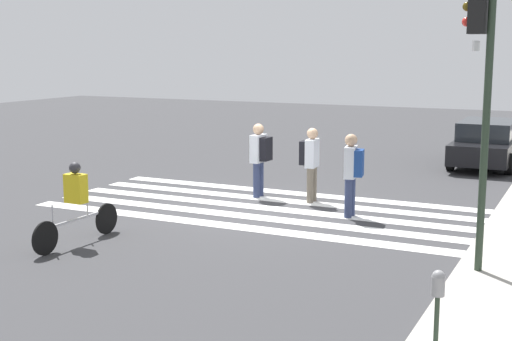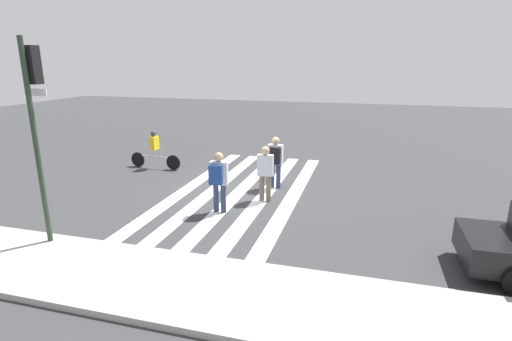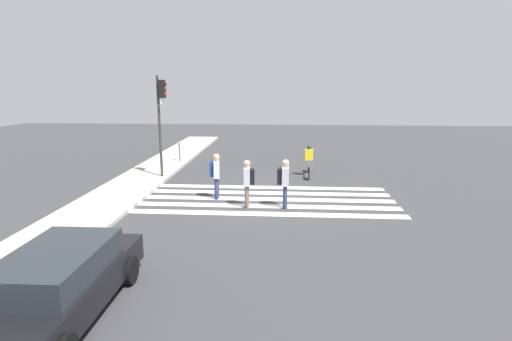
{
  "view_description": "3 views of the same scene",
  "coord_description": "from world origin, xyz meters",
  "px_view_note": "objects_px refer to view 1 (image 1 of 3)",
  "views": [
    {
      "loc": [
        14.74,
        6.94,
        3.69
      ],
      "look_at": [
        -0.3,
        -0.32,
        0.81
      ],
      "focal_mm": 50.0,
      "sensor_mm": 36.0,
      "label": 1
    },
    {
      "loc": [
        -4.14,
        12.62,
        4.46
      ],
      "look_at": [
        -0.63,
        0.23,
        0.84
      ],
      "focal_mm": 28.0,
      "sensor_mm": 36.0,
      "label": 2
    },
    {
      "loc": [
        -15.48,
        -0.53,
        4.56
      ],
      "look_at": [
        -0.34,
        0.5,
        1.25
      ],
      "focal_mm": 28.0,
      "sensor_mm": 36.0,
      "label": 3
    }
  ],
  "objects_px": {
    "parking_meter": "(438,299)",
    "pedestrian_adult_yellow_jacket": "(352,169)",
    "traffic_light": "(481,63)",
    "pedestrian_adult_tall_backpack": "(260,154)",
    "pedestrian_adult_blue_shirt": "(311,159)",
    "cyclist_far_lane": "(76,200)",
    "car_parked_far_curb": "(487,143)"
  },
  "relations": [
    {
      "from": "parking_meter",
      "to": "pedestrian_adult_tall_backpack",
      "type": "xyz_separation_m",
      "value": [
        -8.23,
        -6.08,
        0.11
      ]
    },
    {
      "from": "traffic_light",
      "to": "pedestrian_adult_yellow_jacket",
      "type": "distance_m",
      "value": 5.04
    },
    {
      "from": "parking_meter",
      "to": "pedestrian_adult_yellow_jacket",
      "type": "height_order",
      "value": "pedestrian_adult_yellow_jacket"
    },
    {
      "from": "pedestrian_adult_yellow_jacket",
      "to": "car_parked_far_curb",
      "type": "relative_size",
      "value": 0.39
    },
    {
      "from": "parking_meter",
      "to": "car_parked_far_curb",
      "type": "bearing_deg",
      "value": -173.89
    },
    {
      "from": "pedestrian_adult_yellow_jacket",
      "to": "cyclist_far_lane",
      "type": "distance_m",
      "value": 5.94
    },
    {
      "from": "traffic_light",
      "to": "pedestrian_adult_yellow_jacket",
      "type": "bearing_deg",
      "value": -136.17
    },
    {
      "from": "parking_meter",
      "to": "pedestrian_adult_yellow_jacket",
      "type": "bearing_deg",
      "value": -155.03
    },
    {
      "from": "cyclist_far_lane",
      "to": "pedestrian_adult_blue_shirt",
      "type": "bearing_deg",
      "value": 156.76
    },
    {
      "from": "traffic_light",
      "to": "parking_meter",
      "type": "relative_size",
      "value": 3.82
    },
    {
      "from": "parking_meter",
      "to": "car_parked_far_curb",
      "type": "relative_size",
      "value": 0.27
    },
    {
      "from": "parking_meter",
      "to": "pedestrian_adult_blue_shirt",
      "type": "relative_size",
      "value": 0.72
    },
    {
      "from": "traffic_light",
      "to": "pedestrian_adult_tall_backpack",
      "type": "height_order",
      "value": "traffic_light"
    },
    {
      "from": "pedestrian_adult_blue_shirt",
      "to": "car_parked_far_curb",
      "type": "bearing_deg",
      "value": 153.33
    },
    {
      "from": "traffic_light",
      "to": "car_parked_far_curb",
      "type": "xyz_separation_m",
      "value": [
        -11.81,
        -1.43,
        -2.72
      ]
    },
    {
      "from": "pedestrian_adult_blue_shirt",
      "to": "pedestrian_adult_tall_backpack",
      "type": "distance_m",
      "value": 1.35
    },
    {
      "from": "pedestrian_adult_tall_backpack",
      "to": "car_parked_far_curb",
      "type": "relative_size",
      "value": 0.39
    },
    {
      "from": "parking_meter",
      "to": "pedestrian_adult_yellow_jacket",
      "type": "relative_size",
      "value": 0.7
    },
    {
      "from": "traffic_light",
      "to": "pedestrian_adult_tall_backpack",
      "type": "bearing_deg",
      "value": -126.26
    },
    {
      "from": "pedestrian_adult_blue_shirt",
      "to": "car_parked_far_curb",
      "type": "height_order",
      "value": "pedestrian_adult_blue_shirt"
    },
    {
      "from": "traffic_light",
      "to": "pedestrian_adult_tall_backpack",
      "type": "distance_m",
      "value": 7.61
    },
    {
      "from": "car_parked_far_curb",
      "to": "traffic_light",
      "type": "bearing_deg",
      "value": 6.27
    },
    {
      "from": "parking_meter",
      "to": "pedestrian_adult_blue_shirt",
      "type": "distance_m",
      "value": 9.49
    },
    {
      "from": "cyclist_far_lane",
      "to": "pedestrian_adult_tall_backpack",
      "type": "bearing_deg",
      "value": 169.3
    },
    {
      "from": "parking_meter",
      "to": "pedestrian_adult_yellow_jacket",
      "type": "distance_m",
      "value": 7.9
    },
    {
      "from": "parking_meter",
      "to": "car_parked_far_curb",
      "type": "distance_m",
      "value": 15.85
    },
    {
      "from": "pedestrian_adult_yellow_jacket",
      "to": "parking_meter",
      "type": "bearing_deg",
      "value": -165.72
    },
    {
      "from": "pedestrian_adult_yellow_jacket",
      "to": "pedestrian_adult_tall_backpack",
      "type": "bearing_deg",
      "value": 58.07
    },
    {
      "from": "pedestrian_adult_tall_backpack",
      "to": "cyclist_far_lane",
      "type": "height_order",
      "value": "pedestrian_adult_tall_backpack"
    },
    {
      "from": "parking_meter",
      "to": "car_parked_far_curb",
      "type": "height_order",
      "value": "car_parked_far_curb"
    },
    {
      "from": "parking_meter",
      "to": "cyclist_far_lane",
      "type": "distance_m",
      "value": 7.84
    },
    {
      "from": "pedestrian_adult_tall_backpack",
      "to": "cyclist_far_lane",
      "type": "relative_size",
      "value": 0.8
    }
  ]
}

